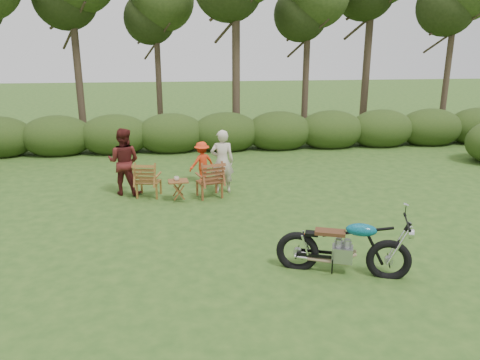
{
  "coord_description": "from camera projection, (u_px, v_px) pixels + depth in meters",
  "views": [
    {
      "loc": [
        -1.57,
        -7.95,
        3.87
      ],
      "look_at": [
        -0.35,
        1.95,
        0.9
      ],
      "focal_mm": 35.0,
      "sensor_mm": 36.0,
      "label": 1
    }
  ],
  "objects": [
    {
      "name": "motorcycle",
      "position": [
        341.0,
        272.0,
        8.15
      ],
      "size": [
        2.31,
        1.51,
        1.23
      ],
      "primitive_type": null,
      "rotation": [
        0.0,
        0.0,
        -0.35
      ],
      "color": "#0D8FAE",
      "rests_on": "ground"
    },
    {
      "name": "cup",
      "position": [
        176.0,
        179.0,
        11.66
      ],
      "size": [
        0.16,
        0.16,
        0.1
      ],
      "primitive_type": "imported",
      "rotation": [
        0.0,
        0.0,
        -0.24
      ],
      "color": "beige",
      "rests_on": "side_table"
    },
    {
      "name": "ground",
      "position": [
        271.0,
        254.0,
        8.85
      ],
      "size": [
        80.0,
        80.0,
        0.0
      ],
      "primitive_type": "plane",
      "color": "#264717",
      "rests_on": "ground"
    },
    {
      "name": "tree_line",
      "position": [
        237.0,
        43.0,
        17.09
      ],
      "size": [
        22.52,
        11.62,
        8.14
      ],
      "color": "#382A1E",
      "rests_on": "ground"
    },
    {
      "name": "child",
      "position": [
        202.0,
        183.0,
        13.33
      ],
      "size": [
        0.88,
        0.74,
        1.19
      ],
      "primitive_type": "imported",
      "rotation": [
        0.0,
        0.0,
        3.62
      ],
      "color": "red",
      "rests_on": "ground"
    },
    {
      "name": "lawn_chair_right",
      "position": [
        210.0,
        197.0,
        12.11
      ],
      "size": [
        0.82,
        0.82,
        0.97
      ],
      "primitive_type": null,
      "rotation": [
        0.0,
        0.0,
        3.41
      ],
      "color": "brown",
      "rests_on": "ground"
    },
    {
      "name": "side_table",
      "position": [
        179.0,
        191.0,
        11.75
      ],
      "size": [
        0.55,
        0.48,
        0.53
      ],
      "primitive_type": null,
      "rotation": [
        0.0,
        0.0,
        0.1
      ],
      "color": "brown",
      "rests_on": "ground"
    },
    {
      "name": "adult_b",
      "position": [
        126.0,
        194.0,
        12.35
      ],
      "size": [
        0.99,
        0.85,
        1.75
      ],
      "primitive_type": "imported",
      "rotation": [
        0.0,
        0.0,
        2.89
      ],
      "color": "#4C1715",
      "rests_on": "ground"
    },
    {
      "name": "adult_a",
      "position": [
        223.0,
        192.0,
        12.49
      ],
      "size": [
        0.63,
        0.42,
        1.68
      ],
      "primitive_type": "imported",
      "rotation": [
        0.0,
        0.0,
        3.11
      ],
      "color": "beige",
      "rests_on": "ground"
    },
    {
      "name": "lawn_chair_left",
      "position": [
        149.0,
        196.0,
        12.15
      ],
      "size": [
        0.76,
        0.76,
        0.94
      ],
      "primitive_type": null,
      "rotation": [
        0.0,
        0.0,
        2.94
      ],
      "color": "brown",
      "rests_on": "ground"
    }
  ]
}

